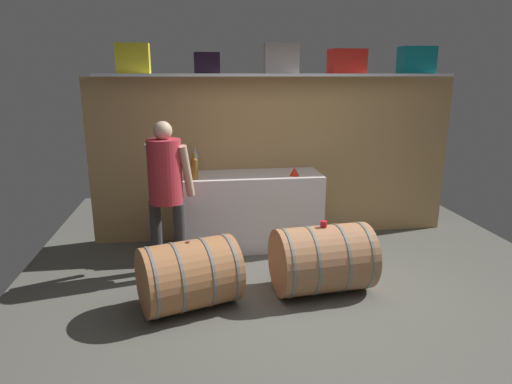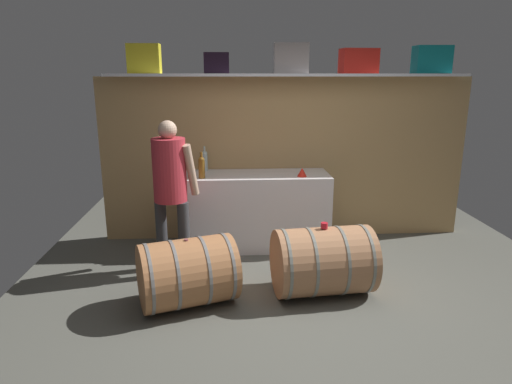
% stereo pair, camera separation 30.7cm
% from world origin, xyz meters
% --- Properties ---
extents(ground_plane, '(5.70, 7.39, 0.02)m').
position_xyz_m(ground_plane, '(0.00, 0.52, -0.01)').
color(ground_plane, '#53534B').
extents(back_wall_panel, '(4.50, 0.10, 2.00)m').
position_xyz_m(back_wall_panel, '(0.00, 2.10, 1.00)').
color(back_wall_panel, tan).
rests_on(back_wall_panel, ground).
extents(high_shelf_board, '(4.14, 0.40, 0.03)m').
position_xyz_m(high_shelf_board, '(0.00, 1.95, 2.01)').
color(high_shelf_board, silver).
rests_on(high_shelf_board, back_wall_panel).
extents(toolcase_yellow, '(0.36, 0.19, 0.32)m').
position_xyz_m(toolcase_yellow, '(-1.63, 1.95, 2.19)').
color(toolcase_yellow, yellow).
rests_on(toolcase_yellow, high_shelf_board).
extents(toolcase_black, '(0.29, 0.21, 0.23)m').
position_xyz_m(toolcase_black, '(-0.83, 1.95, 2.14)').
color(toolcase_black, black).
rests_on(toolcase_black, high_shelf_board).
extents(toolcase_grey, '(0.40, 0.27, 0.34)m').
position_xyz_m(toolcase_grey, '(0.03, 1.95, 2.20)').
color(toolcase_grey, gray).
rests_on(toolcase_grey, high_shelf_board).
extents(toolcase_red, '(0.43, 0.27, 0.28)m').
position_xyz_m(toolcase_red, '(0.82, 1.95, 2.17)').
color(toolcase_red, red).
rests_on(toolcase_red, high_shelf_board).
extents(toolcase_teal, '(0.42, 0.27, 0.31)m').
position_xyz_m(toolcase_teal, '(1.68, 1.95, 2.19)').
color(toolcase_teal, '#107A80').
rests_on(toolcase_teal, high_shelf_board).
extents(work_cabinet, '(1.69, 0.61, 0.89)m').
position_xyz_m(work_cabinet, '(-0.37, 1.73, 0.45)').
color(work_cabinet, silver).
rests_on(work_cabinet, ground).
extents(wine_bottle_amber, '(0.07, 0.07, 0.30)m').
position_xyz_m(wine_bottle_amber, '(-1.00, 1.55, 1.02)').
color(wine_bottle_amber, brown).
rests_on(wine_bottle_amber, work_cabinet).
extents(wine_bottle_clear, '(0.07, 0.07, 0.30)m').
position_xyz_m(wine_bottle_clear, '(-0.99, 1.96, 1.02)').
color(wine_bottle_clear, '#AEC5C2').
rests_on(wine_bottle_clear, work_cabinet).
extents(wine_glass, '(0.09, 0.09, 0.15)m').
position_xyz_m(wine_glass, '(-1.12, 1.53, 0.99)').
color(wine_glass, white).
rests_on(wine_glass, work_cabinet).
extents(red_funnel, '(0.11, 0.11, 0.10)m').
position_xyz_m(red_funnel, '(0.13, 1.57, 0.94)').
color(red_funnel, red).
rests_on(red_funnel, work_cabinet).
extents(wine_barrel_near, '(0.96, 0.73, 0.66)m').
position_xyz_m(wine_barrel_near, '(0.17, 0.48, 0.33)').
color(wine_barrel_near, '#A8734E').
rests_on(wine_barrel_near, ground).
extents(wine_barrel_far, '(0.98, 0.84, 0.63)m').
position_xyz_m(wine_barrel_far, '(-1.08, 0.34, 0.31)').
color(wine_barrel_far, '#A56B41').
rests_on(wine_barrel_far, ground).
extents(tasting_cup, '(0.06, 0.06, 0.05)m').
position_xyz_m(tasting_cup, '(0.17, 0.48, 0.68)').
color(tasting_cup, red).
rests_on(tasting_cup, wine_barrel_near).
extents(winemaker_pouring, '(0.51, 0.46, 1.59)m').
position_xyz_m(winemaker_pouring, '(-1.29, 1.07, 0.97)').
color(winemaker_pouring, '#313235').
rests_on(winemaker_pouring, ground).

